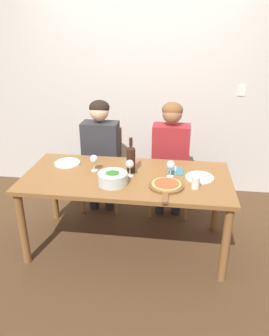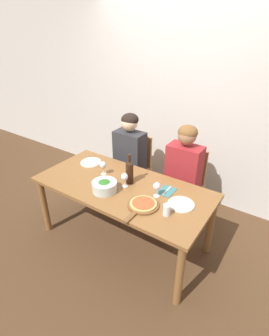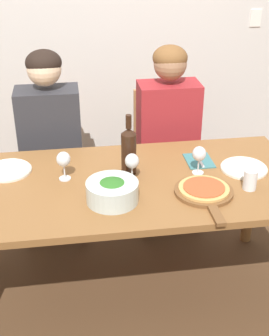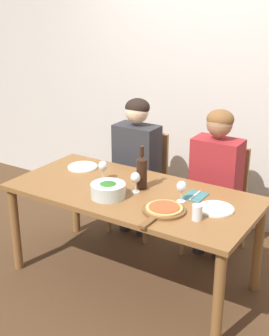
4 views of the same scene
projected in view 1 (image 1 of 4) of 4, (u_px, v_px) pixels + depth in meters
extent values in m
plane|color=#4C331E|center=(127.00, 244.00, 3.13)|extent=(40.00, 40.00, 0.00)
cube|color=silver|center=(144.00, 79.00, 3.76)|extent=(10.00, 0.05, 2.70)
cube|color=white|center=(242.00, 91.00, 3.64)|extent=(0.08, 0.01, 0.12)
cube|color=brown|center=(127.00, 178.00, 2.84)|extent=(1.79, 0.84, 0.04)
cylinder|color=brown|center=(23.00, 229.00, 2.76)|extent=(0.07, 0.07, 0.68)
cylinder|color=brown|center=(225.00, 245.00, 2.56)|extent=(0.07, 0.07, 0.68)
cylinder|color=brown|center=(54.00, 189.00, 3.42)|extent=(0.07, 0.07, 0.68)
cylinder|color=brown|center=(217.00, 200.00, 3.21)|extent=(0.07, 0.07, 0.68)
cube|color=#9E7042|center=(102.00, 171.00, 3.63)|extent=(0.42, 0.42, 0.04)
cube|color=#9E7042|center=(105.00, 145.00, 3.72)|extent=(0.38, 0.03, 0.44)
cylinder|color=#9E7042|center=(82.00, 196.00, 3.58)|extent=(0.04, 0.04, 0.42)
cylinder|color=#9E7042|center=(116.00, 198.00, 3.53)|extent=(0.04, 0.04, 0.42)
cylinder|color=#9E7042|center=(91.00, 181.00, 3.92)|extent=(0.04, 0.04, 0.42)
cylinder|color=#9E7042|center=(122.00, 182.00, 3.87)|extent=(0.04, 0.04, 0.42)
cube|color=#9E7042|center=(169.00, 174.00, 3.54)|extent=(0.42, 0.42, 0.04)
cube|color=#9E7042|center=(171.00, 148.00, 3.63)|extent=(0.38, 0.03, 0.44)
cylinder|color=#9E7042|center=(150.00, 200.00, 3.49)|extent=(0.04, 0.04, 0.42)
cylinder|color=#9E7042|center=(186.00, 202.00, 3.44)|extent=(0.04, 0.04, 0.42)
cylinder|color=#9E7042|center=(153.00, 184.00, 3.83)|extent=(0.04, 0.04, 0.42)
cylinder|color=#9E7042|center=(186.00, 186.00, 3.78)|extent=(0.04, 0.04, 0.42)
cylinder|color=#28282D|center=(94.00, 190.00, 3.66)|extent=(0.10, 0.10, 0.45)
cylinder|color=#28282D|center=(109.00, 191.00, 3.63)|extent=(0.10, 0.10, 0.45)
cube|color=#2D2D33|center=(101.00, 147.00, 3.50)|extent=(0.38, 0.22, 0.54)
cylinder|color=#2D2D33|center=(77.00, 168.00, 3.36)|extent=(0.07, 0.31, 0.14)
cylinder|color=#2D2D33|center=(115.00, 170.00, 3.31)|extent=(0.07, 0.31, 0.14)
sphere|color=beige|center=(99.00, 111.00, 3.34)|extent=(0.20, 0.20, 0.20)
ellipsoid|color=black|center=(99.00, 107.00, 3.34)|extent=(0.21, 0.21, 0.15)
cylinder|color=#28282D|center=(160.00, 194.00, 3.57)|extent=(0.10, 0.10, 0.45)
cylinder|color=#28282D|center=(177.00, 195.00, 3.54)|extent=(0.10, 0.10, 0.45)
cube|color=maroon|center=(171.00, 150.00, 3.41)|extent=(0.38, 0.22, 0.54)
cylinder|color=maroon|center=(149.00, 172.00, 3.27)|extent=(0.07, 0.31, 0.14)
cylinder|color=maroon|center=(189.00, 174.00, 3.22)|extent=(0.07, 0.31, 0.14)
sphere|color=#9E7051|center=(172.00, 113.00, 3.25)|extent=(0.20, 0.20, 0.20)
ellipsoid|color=brown|center=(172.00, 110.00, 3.25)|extent=(0.21, 0.21, 0.15)
cylinder|color=black|center=(131.00, 160.00, 2.87)|extent=(0.08, 0.08, 0.22)
cone|color=black|center=(131.00, 147.00, 2.82)|extent=(0.08, 0.08, 0.03)
cylinder|color=black|center=(131.00, 142.00, 2.80)|extent=(0.03, 0.03, 0.07)
cylinder|color=silver|center=(113.00, 178.00, 2.67)|extent=(0.24, 0.24, 0.10)
ellipsoid|color=#2D6B23|center=(113.00, 178.00, 2.67)|extent=(0.20, 0.20, 0.11)
cylinder|color=silver|center=(67.00, 163.00, 3.08)|extent=(0.24, 0.24, 0.01)
torus|color=silver|center=(67.00, 163.00, 3.08)|extent=(0.24, 0.24, 0.01)
cylinder|color=silver|center=(200.00, 178.00, 2.79)|extent=(0.24, 0.24, 0.01)
torus|color=silver|center=(200.00, 177.00, 2.79)|extent=(0.24, 0.24, 0.01)
cylinder|color=brown|center=(166.00, 186.00, 2.64)|extent=(0.28, 0.28, 0.02)
cube|color=brown|center=(165.00, 198.00, 2.45)|extent=(0.04, 0.14, 0.02)
cylinder|color=tan|center=(167.00, 184.00, 2.64)|extent=(0.24, 0.24, 0.01)
cylinder|color=#AD4C28|center=(167.00, 183.00, 2.63)|extent=(0.20, 0.20, 0.01)
cylinder|color=silver|center=(94.00, 170.00, 2.94)|extent=(0.06, 0.06, 0.01)
cylinder|color=silver|center=(94.00, 166.00, 2.92)|extent=(0.01, 0.01, 0.07)
ellipsoid|color=silver|center=(94.00, 159.00, 2.89)|extent=(0.07, 0.07, 0.08)
ellipsoid|color=maroon|center=(94.00, 160.00, 2.90)|extent=(0.06, 0.06, 0.03)
cylinder|color=silver|center=(170.00, 177.00, 2.82)|extent=(0.06, 0.06, 0.01)
cylinder|color=silver|center=(170.00, 172.00, 2.80)|extent=(0.01, 0.01, 0.07)
ellipsoid|color=silver|center=(171.00, 165.00, 2.77)|extent=(0.07, 0.07, 0.08)
ellipsoid|color=maroon|center=(171.00, 166.00, 2.78)|extent=(0.06, 0.06, 0.03)
cylinder|color=silver|center=(130.00, 176.00, 2.83)|extent=(0.06, 0.06, 0.01)
cylinder|color=silver|center=(130.00, 171.00, 2.82)|extent=(0.01, 0.01, 0.07)
ellipsoid|color=silver|center=(130.00, 164.00, 2.79)|extent=(0.07, 0.07, 0.08)
ellipsoid|color=maroon|center=(130.00, 165.00, 2.79)|extent=(0.06, 0.06, 0.03)
cylinder|color=silver|center=(196.00, 183.00, 2.60)|extent=(0.07, 0.07, 0.10)
cube|color=#387075|center=(175.00, 171.00, 2.93)|extent=(0.14, 0.18, 0.01)
cube|color=silver|center=(175.00, 170.00, 2.93)|extent=(0.01, 0.17, 0.01)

